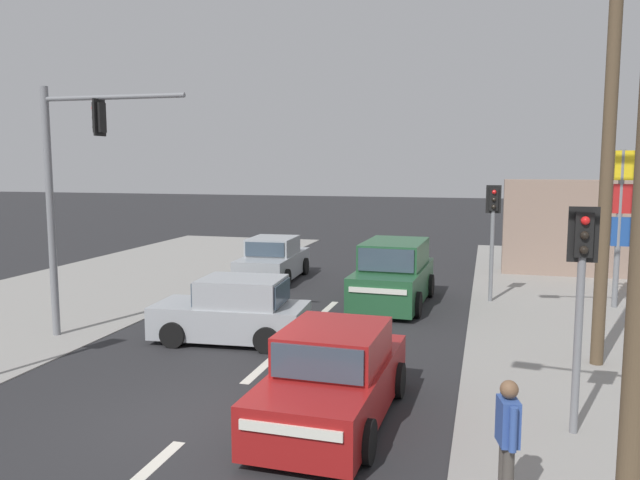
# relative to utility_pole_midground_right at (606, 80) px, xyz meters

# --- Properties ---
(ground_plane) EXTENTS (140.00, 140.00, 0.00)m
(ground_plane) POSITION_rel_utility_pole_midground_right_xyz_m (-6.59, -4.78, -5.85)
(ground_plane) COLOR #28282B
(lane_dash_mid) EXTENTS (0.20, 2.40, 0.01)m
(lane_dash_mid) POSITION_rel_utility_pole_midground_right_xyz_m (-6.59, -1.78, -5.84)
(lane_dash_mid) COLOR silver
(lane_dash_mid) RESTS_ON ground
(lane_dash_far) EXTENTS (0.20, 2.40, 0.01)m
(lane_dash_far) POSITION_rel_utility_pole_midground_right_xyz_m (-6.59, 3.22, -5.84)
(lane_dash_far) COLOR silver
(lane_dash_far) RESTS_ON ground
(utility_pole_midground_right) EXTENTS (3.77, 0.67, 10.95)m
(utility_pole_midground_right) POSITION_rel_utility_pole_midground_right_xyz_m (0.00, 0.00, 0.00)
(utility_pole_midground_right) COLOR brown
(utility_pole_midground_right) RESTS_ON ground
(traffic_signal_mast) EXTENTS (3.69, 0.44, 6.00)m
(traffic_signal_mast) POSITION_rel_utility_pole_midground_right_xyz_m (-11.78, -1.00, -2.01)
(traffic_signal_mast) COLOR slate
(traffic_signal_mast) RESTS_ON ground
(pedestal_signal_right_kerb) EXTENTS (0.44, 0.29, 3.56)m
(pedestal_signal_right_kerb) POSITION_rel_utility_pole_midground_right_xyz_m (-0.79, -3.72, -3.43)
(pedestal_signal_right_kerb) COLOR slate
(pedestal_signal_right_kerb) RESTS_ON ground
(pedestal_signal_far_median) EXTENTS (0.44, 0.30, 3.56)m
(pedestal_signal_far_median) POSITION_rel_utility_pole_midground_right_xyz_m (-2.02, 5.67, -3.43)
(pedestal_signal_far_median) COLOR slate
(pedestal_signal_far_median) RESTS_ON ground
(hatchback_crossing_left) EXTENTS (3.73, 1.97, 1.53)m
(hatchback_crossing_left) POSITION_rel_utility_pole_midground_right_xyz_m (-7.93, -0.30, -5.14)
(hatchback_crossing_left) COLOR #A3A8AD
(hatchback_crossing_left) RESTS_ON ground
(suv_oncoming_near) EXTENTS (2.18, 4.60, 1.90)m
(suv_oncoming_near) POSITION_rel_utility_pole_midground_right_xyz_m (-4.85, 4.60, -4.96)
(suv_oncoming_near) COLOR #235633
(suv_oncoming_near) RESTS_ON ground
(sedan_receding_far) EXTENTS (1.99, 4.29, 1.56)m
(sedan_receding_far) POSITION_rel_utility_pole_midground_right_xyz_m (-4.54, -4.16, -5.14)
(sedan_receding_far) COLOR maroon
(sedan_receding_far) RESTS_ON ground
(sedan_oncoming_mid) EXTENTS (2.03, 4.31, 1.56)m
(sedan_oncoming_mid) POSITION_rel_utility_pole_midground_right_xyz_m (-9.64, 7.41, -5.14)
(sedan_oncoming_mid) COLOR #A3A8AD
(sedan_oncoming_mid) RESTS_ON ground
(pedestrian_at_kerb) EXTENTS (0.29, 0.55, 1.63)m
(pedestrian_at_kerb) POSITION_rel_utility_pole_midground_right_xyz_m (-1.87, -6.22, -4.92)
(pedestrian_at_kerb) COLOR #47423D
(pedestrian_at_kerb) RESTS_ON ground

